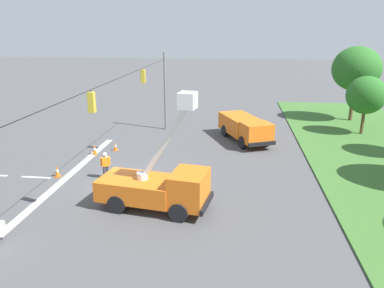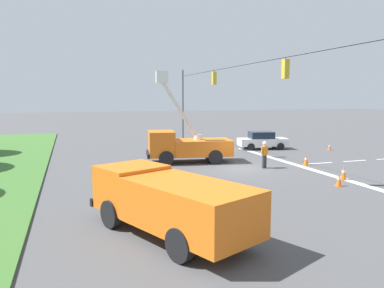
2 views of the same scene
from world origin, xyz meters
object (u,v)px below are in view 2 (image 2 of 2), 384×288
(utility_truck_bucket_lift, at_px, (185,144))
(traffic_cone_mid_right, at_px, (306,160))
(sedan_white, at_px, (262,140))
(traffic_cone_mid_left, at_px, (330,147))
(road_worker, at_px, (264,153))
(utility_truck_support_near, at_px, (168,200))
(traffic_cone_foreground_left, at_px, (344,173))
(traffic_cone_foreground_right, at_px, (339,180))

(utility_truck_bucket_lift, distance_m, traffic_cone_mid_right, 8.41)
(sedan_white, xyz_separation_m, traffic_cone_mid_left, (-2.39, -5.33, -0.49))
(sedan_white, distance_m, road_worker, 9.16)
(sedan_white, bearing_deg, utility_truck_bucket_lift, 117.08)
(traffic_cone_mid_left, height_order, traffic_cone_mid_right, traffic_cone_mid_right)
(utility_truck_support_near, height_order, traffic_cone_mid_right, utility_truck_support_near)
(traffic_cone_mid_left, xyz_separation_m, traffic_cone_mid_right, (-5.59, 6.36, 0.08))
(utility_truck_bucket_lift, distance_m, utility_truck_support_near, 14.16)
(traffic_cone_foreground_left, distance_m, traffic_cone_mid_left, 12.45)
(road_worker, height_order, traffic_cone_mid_left, road_worker)
(utility_truck_bucket_lift, bearing_deg, traffic_cone_foreground_left, -140.55)
(sedan_white, relative_size, road_worker, 2.57)
(utility_truck_bucket_lift, bearing_deg, traffic_cone_mid_right, -115.59)
(utility_truck_bucket_lift, distance_m, road_worker, 5.66)
(utility_truck_support_near, bearing_deg, traffic_cone_foreground_left, -65.88)
(utility_truck_bucket_lift, bearing_deg, sedan_white, -62.92)
(sedan_white, xyz_separation_m, traffic_cone_foreground_left, (-12.59, 1.80, -0.38))
(road_worker, relative_size, traffic_cone_mid_right, 2.36)
(utility_truck_support_near, relative_size, road_worker, 3.94)
(utility_truck_bucket_lift, relative_size, traffic_cone_foreground_left, 7.86)
(utility_truck_bucket_lift, height_order, utility_truck_support_near, utility_truck_bucket_lift)
(traffic_cone_foreground_right, bearing_deg, utility_truck_support_near, 111.29)
(utility_truck_support_near, bearing_deg, traffic_cone_mid_left, -50.50)
(traffic_cone_mid_right, bearing_deg, utility_truck_support_near, 128.49)
(utility_truck_support_near, distance_m, sedan_white, 22.15)
(utility_truck_bucket_lift, height_order, traffic_cone_mid_left, utility_truck_bucket_lift)
(traffic_cone_foreground_left, distance_m, traffic_cone_foreground_right, 1.72)
(road_worker, distance_m, traffic_cone_mid_right, 3.33)
(road_worker, bearing_deg, traffic_cone_foreground_right, -167.81)
(road_worker, distance_m, traffic_cone_foreground_right, 5.83)
(road_worker, bearing_deg, traffic_cone_mid_right, -88.21)
(road_worker, bearing_deg, traffic_cone_foreground_left, -151.03)
(traffic_cone_foreground_right, height_order, traffic_cone_mid_left, traffic_cone_foreground_right)
(utility_truck_support_near, relative_size, sedan_white, 1.53)
(traffic_cone_foreground_right, bearing_deg, traffic_cone_mid_left, -36.49)
(traffic_cone_foreground_left, xyz_separation_m, traffic_cone_mid_left, (10.20, -7.13, -0.11))
(road_worker, xyz_separation_m, traffic_cone_mid_left, (5.70, -9.63, -0.71))
(utility_truck_bucket_lift, distance_m, traffic_cone_mid_left, 14.07)
(utility_truck_support_near, relative_size, traffic_cone_foreground_left, 8.60)
(sedan_white, relative_size, traffic_cone_mid_right, 6.06)
(utility_truck_bucket_lift, height_order, traffic_cone_mid_right, utility_truck_bucket_lift)
(traffic_cone_mid_left, distance_m, traffic_cone_mid_right, 8.47)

